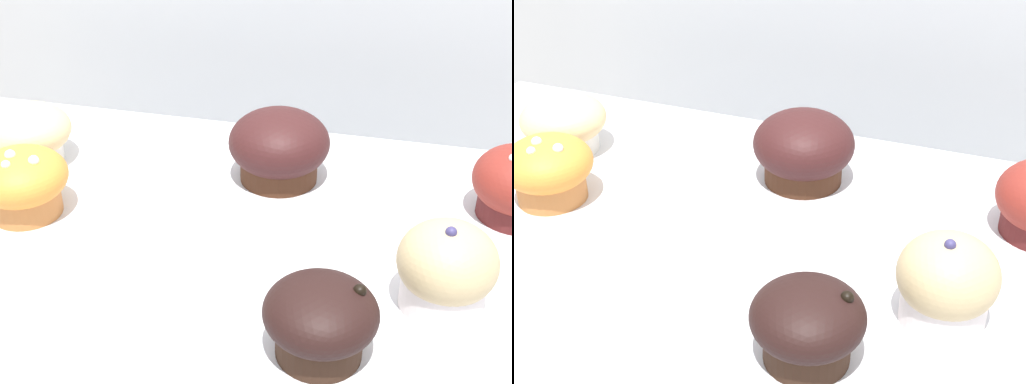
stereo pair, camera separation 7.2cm
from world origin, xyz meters
TOP-DOWN VIEW (x-y plane):
  - wall_back at (0.00, 0.60)m, footprint 3.20×0.10m
  - muffin_front_center at (0.19, -0.00)m, footprint 0.09×0.09m
  - muffin_back_left at (0.09, -0.08)m, footprint 0.09×0.09m
  - muffin_back_right at (-0.25, 0.05)m, footprint 0.10×0.10m
  - muffin_front_left at (0.00, 0.19)m, footprint 0.12×0.12m
  - muffin_back_center at (-0.30, 0.16)m, footprint 0.11×0.11m

SIDE VIEW (x-z plane):
  - wall_back at x=0.00m, z-range 0.00..1.80m
  - muffin_back_center at x=-0.30m, z-range 0.90..0.97m
  - muffin_back_left at x=0.09m, z-range 0.90..0.97m
  - muffin_back_right at x=-0.25m, z-range 0.90..0.98m
  - muffin_front_left at x=0.00m, z-range 0.90..0.98m
  - muffin_front_center at x=0.19m, z-range 0.90..0.99m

